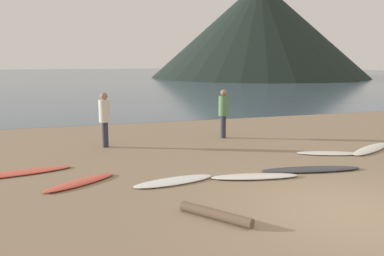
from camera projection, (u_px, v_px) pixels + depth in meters
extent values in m
cube|color=#8C7559|center=(190.00, 131.00, 17.20)|extent=(120.00, 120.00, 0.20)
cube|color=#475B6B|center=(92.00, 77.00, 66.01)|extent=(140.00, 100.00, 0.01)
cone|color=black|center=(259.00, 30.00, 62.92)|extent=(33.18, 33.18, 14.52)
ellipsoid|color=#D84C38|center=(17.00, 173.00, 10.38)|extent=(2.74, 1.09, 0.06)
ellipsoid|color=#D84C38|center=(80.00, 182.00, 9.58)|extent=(1.89, 1.47, 0.08)
ellipsoid|color=white|center=(174.00, 181.00, 9.69)|extent=(2.13, 0.97, 0.07)
ellipsoid|color=silver|center=(255.00, 176.00, 10.04)|extent=(2.23, 0.92, 0.09)
ellipsoid|color=#333338|center=(311.00, 169.00, 10.70)|extent=(2.74, 1.03, 0.08)
ellipsoid|color=silver|center=(328.00, 153.00, 12.54)|extent=(1.98, 1.19, 0.06)
ellipsoid|color=silver|center=(371.00, 149.00, 13.13)|extent=(2.45, 1.65, 0.08)
cylinder|color=#2D2D38|center=(105.00, 135.00, 13.50)|extent=(0.20, 0.20, 0.84)
cylinder|color=beige|center=(104.00, 111.00, 13.37)|extent=(0.37, 0.37, 0.73)
sphere|color=#936B4C|center=(104.00, 96.00, 13.29)|extent=(0.24, 0.24, 0.24)
cylinder|color=#2D2D38|center=(223.00, 127.00, 15.08)|extent=(0.20, 0.20, 0.83)
cylinder|color=#4C7A4C|center=(223.00, 106.00, 14.95)|extent=(0.36, 0.36, 0.72)
sphere|color=#936B4C|center=(224.00, 93.00, 14.87)|extent=(0.23, 0.23, 0.23)
cylinder|color=brown|center=(215.00, 214.00, 7.47)|extent=(1.03, 1.33, 0.18)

